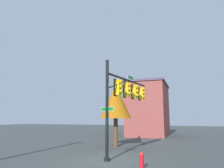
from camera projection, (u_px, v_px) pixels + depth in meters
ground_plane at (107, 161)px, 12.57m from camera, size 120.00×120.00×0.00m
signal_pole_assembly at (126, 94)px, 15.50m from camera, size 6.43×1.87×6.31m
fire_hydrant at (142, 161)px, 10.65m from camera, size 0.33×0.24×0.83m
tree_near at (116, 101)px, 19.51m from camera, size 2.88×2.88×5.74m
brick_building at (149, 109)px, 31.59m from camera, size 9.30×5.58×7.80m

